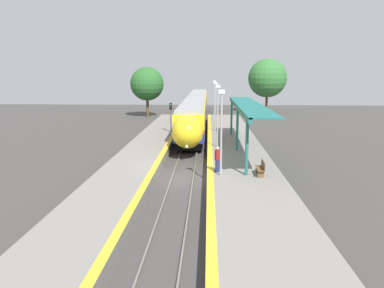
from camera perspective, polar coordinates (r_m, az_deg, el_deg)
name	(u,v)px	position (r m, az deg, el deg)	size (l,w,h in m)	color
ground_plane	(183,179)	(25.51, -1.43, -5.35)	(120.00, 120.00, 0.00)	#423F3D
rail_left	(172,178)	(25.54, -3.05, -5.16)	(0.08, 90.00, 0.15)	slate
rail_right	(193,178)	(25.45, 0.19, -5.21)	(0.08, 90.00, 0.15)	slate
train	(196,108)	(52.65, 0.63, 5.48)	(2.79, 46.97, 3.87)	black
platform_right	(242,173)	(25.43, 7.62, -4.45)	(4.70, 64.00, 0.90)	gray
platform_left	(131,172)	(25.86, -9.28, -4.24)	(3.76, 64.00, 0.90)	gray
platform_bench	(261,168)	(23.37, 10.50, -3.59)	(0.44, 1.48, 0.89)	brown
person_waiting	(218,159)	(23.71, 3.92, -2.29)	(0.36, 0.22, 1.64)	navy
railway_signal	(171,118)	(39.54, -3.25, 4.05)	(0.28, 0.28, 4.00)	#59595E
lamppost_near	(221,127)	(22.48, 4.49, 2.58)	(0.36, 0.20, 5.23)	#9E9EA3
lamppost_mid	(218,112)	(31.54, 3.93, 4.94)	(0.36, 0.20, 5.23)	#9E9EA3
lamppost_far	(216,103)	(40.64, 3.62, 6.25)	(0.36, 0.20, 5.23)	#9E9EA3
lamppost_farthest	(214,98)	(49.74, 3.42, 7.08)	(0.36, 0.20, 5.23)	#9E9EA3
station_canopy	(245,107)	(30.38, 8.09, 5.59)	(2.02, 18.41, 3.74)	#1E6B66
background_tree_left	(147,84)	(61.73, -6.86, 9.07)	(5.41, 5.41, 8.05)	brown
background_tree_right	(267,78)	(68.95, 11.42, 9.81)	(6.85, 6.85, 9.61)	brown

